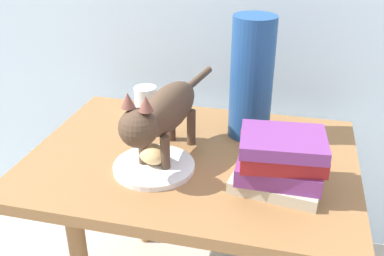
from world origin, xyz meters
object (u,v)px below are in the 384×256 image
at_px(plate, 154,167).
at_px(book_stack, 280,162).
at_px(cat, 163,113).
at_px(green_vase, 252,78).
at_px(bread_roll, 152,154).
at_px(side_table, 192,176).
at_px(candle_jar, 146,101).

distance_m(plate, book_stack, 0.31).
distance_m(cat, book_stack, 0.31).
xyz_separation_m(plate, green_vase, (0.20, 0.24, 0.16)).
bearing_deg(green_vase, book_stack, -67.94).
bearing_deg(book_stack, green_vase, 112.06).
distance_m(bread_roll, cat, 0.10).
bearing_deg(side_table, green_vase, 50.93).
bearing_deg(cat, book_stack, -11.10).
bearing_deg(side_table, book_stack, -22.47).
height_order(side_table, bread_roll, bread_roll).
bearing_deg(bread_roll, cat, 68.20).
distance_m(bread_roll, candle_jar, 0.33).
xyz_separation_m(cat, candle_jar, (-0.14, 0.26, -0.09)).
height_order(side_table, cat, cat).
height_order(bread_roll, green_vase, green_vase).
bearing_deg(side_table, bread_roll, -134.98).
relative_size(bread_roll, candle_jar, 0.94).
height_order(bread_roll, book_stack, book_stack).
xyz_separation_m(plate, candle_jar, (-0.13, 0.31, 0.03)).
relative_size(book_stack, candle_jar, 2.58).
bearing_deg(plate, cat, 77.39).
bearing_deg(book_stack, cat, 168.90).
distance_m(plate, bread_roll, 0.03).
distance_m(plate, green_vase, 0.36).
relative_size(plate, book_stack, 0.92).
bearing_deg(cat, side_table, 30.35).
xyz_separation_m(side_table, bread_roll, (-0.08, -0.08, 0.11)).
bearing_deg(plate, green_vase, 50.45).
height_order(side_table, candle_jar, candle_jar).
xyz_separation_m(book_stack, green_vase, (-0.10, 0.25, 0.10)).
distance_m(book_stack, candle_jar, 0.54).
distance_m(side_table, green_vase, 0.31).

